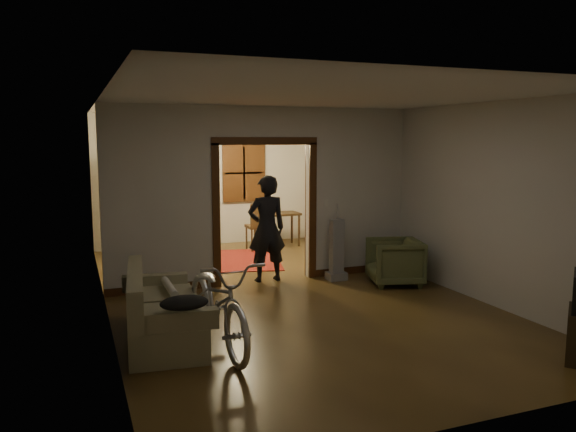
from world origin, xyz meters
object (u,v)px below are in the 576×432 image
bicycle (218,301)px  armchair (395,262)px  locker (160,203)px  sofa (165,304)px  desk (277,230)px  person (267,229)px

bicycle → armchair: size_ratio=2.45×
bicycle → locker: size_ratio=0.99×
sofa → desk: 5.85m
bicycle → locker: (0.23, 5.70, 0.48)m
sofa → bicycle: size_ratio=0.92×
locker → desk: size_ratio=2.09×
armchair → person: bearing=-101.4°
sofa → desk: sofa is taller
sofa → person: person is taller
person → locker: bearing=-68.1°
bicycle → locker: locker is taller
locker → armchair: bearing=-62.6°
person → desk: person is taller
desk → bicycle: bearing=-101.2°
locker → bicycle: bearing=-101.7°
bicycle → armchair: 3.66m
bicycle → person: bearing=56.8°
sofa → armchair: (3.78, 1.19, -0.05)m
armchair → person: 2.10m
person → sofa: bearing=47.7°
armchair → locker: (-3.04, 4.07, 0.63)m
sofa → person: size_ratio=1.05×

